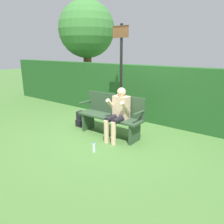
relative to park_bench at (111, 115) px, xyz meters
The scene contains 8 objects.
ground_plane 0.50m from the park_bench, 90.00° to the right, with size 40.00×40.00×0.00m, color #4C7A38.
hedge_back 1.54m from the park_bench, 90.00° to the left, with size 12.00×0.35×1.57m.
park_bench is the anchor object (origin of this frame).
person_seated 0.37m from the park_bench, 24.47° to the right, with size 0.48×0.59×1.18m.
backpack 1.06m from the park_bench, behind, with size 0.28×0.27×0.39m.
water_bottle 1.09m from the park_bench, 72.52° to the right, with size 0.06×0.06×0.20m.
signpost 1.30m from the park_bench, 109.45° to the left, with size 0.46×0.09×2.60m.
tree 4.82m from the park_bench, 140.70° to the left, with size 2.19×2.19×3.85m.
Camera 1 is at (3.02, -3.85, 1.97)m, focal length 35.00 mm.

